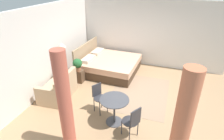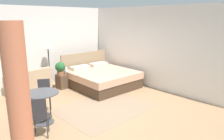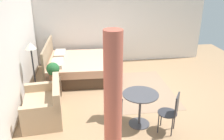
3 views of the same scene
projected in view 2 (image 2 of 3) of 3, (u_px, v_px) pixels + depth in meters
The scene contains 14 objects.
ground_plane at pixel (97, 110), 5.74m from camera, with size 8.30×8.97×0.02m, color #9E7A56.
wall_back at pixel (41, 47), 7.50m from camera, with size 8.30×0.12×2.77m, color silver.
wall_right at pixel (157, 48), 7.19m from camera, with size 0.12×5.97×2.77m, color silver.
area_rug at pixel (105, 108), 5.83m from camera, with size 2.42×1.82×0.01m, color #93755B.
bed at pixel (101, 78), 7.61m from camera, with size 2.06×2.22×1.10m.
couch at pixel (29, 86), 6.75m from camera, with size 1.27×0.90×0.86m.
nightstand at pixel (63, 81), 7.46m from camera, with size 0.41×0.37×0.48m.
potted_plant at pixel (60, 68), 7.26m from camera, with size 0.33×0.33×0.46m.
vase at pixel (66, 71), 7.45m from camera, with size 0.09×0.09×0.23m.
floor_lamp at pixel (48, 52), 7.33m from camera, with size 0.27×0.27×1.54m.
balcony_table at pixel (43, 102), 4.90m from camera, with size 0.76×0.76×0.74m.
cafe_chair_near_window at pixel (44, 92), 5.52m from camera, with size 0.52×0.52×0.85m.
cafe_chair_near_couch at pixel (39, 114), 4.27m from camera, with size 0.54×0.54×0.88m.
curtain_left at pixel (19, 108), 2.97m from camera, with size 0.31×0.31×2.36m.
Camera 2 is at (-3.38, -4.13, 2.40)m, focal length 34.45 mm.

